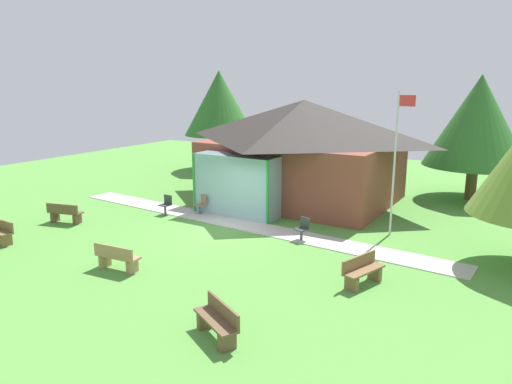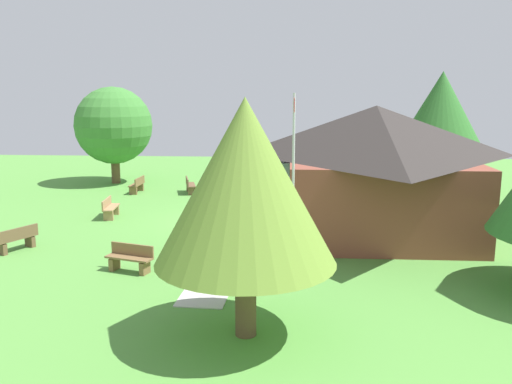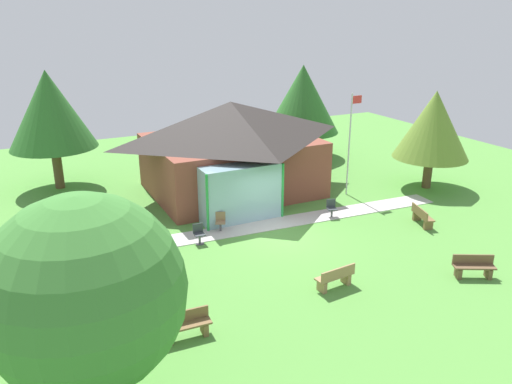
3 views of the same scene
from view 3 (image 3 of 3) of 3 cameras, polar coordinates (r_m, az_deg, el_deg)
The scene contains 16 objects.
ground_plane at distance 22.28m, azimuth 3.03°, elevation -4.92°, with size 44.00×44.00×0.00m, color #54933D.
pavilion at distance 26.91m, azimuth -2.80°, elevation 5.17°, with size 9.42×8.47×4.90m.
footpath at distance 23.32m, azimuth 1.46°, elevation -3.70°, with size 18.06×1.30×0.03m, color #BCB7B2.
flagpole at distance 26.86m, azimuth 10.58°, elevation 5.82°, with size 0.64×0.08×5.42m.
bench_front_left at distance 15.73m, azimuth -7.91°, elevation -14.72°, with size 1.52×0.51×0.84m.
bench_front_right at distance 20.39m, azimuth 23.36°, elevation -7.80°, with size 1.53×1.09×0.84m.
bench_mid_left at distance 18.07m, azimuth -11.08°, elevation -10.04°, with size 1.56×0.80×0.84m.
bench_front_center at distance 18.27m, azimuth 8.95°, elevation -9.55°, with size 1.53×0.58×0.84m.
bench_mid_right at distance 24.42m, azimuth 18.24°, elevation -2.66°, with size 0.87×1.56×0.84m.
patio_chair_porch_left at distance 22.60m, azimuth -4.03°, elevation -3.42°, with size 0.58×0.58×0.86m.
patio_chair_west at distance 21.48m, azimuth -6.46°, elevation -4.77°, with size 0.46×0.46×0.86m.
patio_chair_lawn_spare at distance 24.34m, azimuth 8.53°, elevation -1.89°, with size 0.55×0.55×0.86m.
tree_lawn_corner at distance 11.88m, azimuth -18.71°, elevation -10.80°, with size 4.50×4.50×5.67m.
tree_east_hedge at distance 28.99m, azimuth 19.39°, elevation 7.15°, with size 4.05×4.05×5.39m.
tree_behind_pavilion_right at distance 33.93m, azimuth 5.28°, elevation 10.42°, with size 4.89×4.89×6.11m.
tree_behind_pavilion_left at distance 29.29m, azimuth -22.26°, elevation 8.58°, with size 4.61×4.61×6.47m.
Camera 3 is at (-10.05, -17.64, 9.20)m, focal length 35.41 mm.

